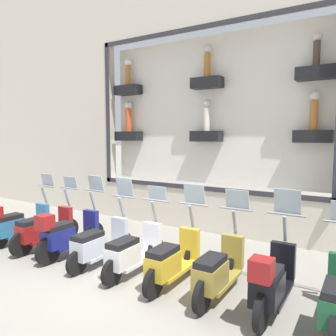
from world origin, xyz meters
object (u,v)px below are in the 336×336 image
scooter_white_4 (132,252)px  scooter_navy_6 (67,234)px  scooter_yellow_3 (172,260)px  scooter_black_1 (271,281)px  scooter_silver_5 (99,244)px  scooter_red_7 (43,230)px  scooter_olive_2 (218,271)px  scooter_teal_8 (17,224)px

scooter_white_4 → scooter_navy_6: bearing=91.6°
scooter_yellow_3 → scooter_navy_6: 2.51m
scooter_yellow_3 → scooter_black_1: bearing=-91.9°
scooter_silver_5 → scooter_red_7: scooter_silver_5 is taller
scooter_olive_2 → scooter_white_4: bearing=90.2°
scooter_teal_8 → scooter_red_7: bearing=-85.5°
scooter_black_1 → scooter_teal_8: size_ratio=1.01×
scooter_black_1 → scooter_silver_5: (0.05, 3.35, -0.07)m
scooter_teal_8 → scooter_silver_5: bearing=-88.6°
scooter_olive_2 → scooter_silver_5: scooter_silver_5 is taller
scooter_black_1 → scooter_white_4: bearing=88.9°
scooter_black_1 → scooter_red_7: scooter_black_1 is taller
scooter_black_1 → scooter_teal_8: bearing=90.1°
scooter_yellow_3 → scooter_teal_8: 4.19m
scooter_teal_8 → scooter_white_4: bearing=-89.0°
scooter_yellow_3 → scooter_navy_6: bearing=91.2°
scooter_black_1 → scooter_yellow_3: (0.05, 1.67, -0.05)m
scooter_white_4 → scooter_silver_5: bearing=89.8°
scooter_yellow_3 → scooter_teal_8: scooter_yellow_3 is taller
scooter_navy_6 → scooter_white_4: bearing=-88.4°
scooter_yellow_3 → scooter_red_7: (0.00, 3.35, 0.01)m
scooter_red_7 → scooter_olive_2: bearing=-90.0°
scooter_black_1 → scooter_teal_8: scooter_black_1 is taller
scooter_navy_6 → scooter_yellow_3: bearing=-88.8°
scooter_black_1 → scooter_navy_6: (0.00, 4.18, 0.01)m
scooter_navy_6 → scooter_teal_8: (-0.01, 1.67, -0.02)m
scooter_olive_2 → scooter_teal_8: bearing=90.7°
scooter_black_1 → scooter_navy_6: 4.18m
scooter_navy_6 → scooter_black_1: bearing=-90.0°
scooter_black_1 → scooter_white_4: scooter_black_1 is taller
scooter_navy_6 → scooter_teal_8: 1.67m
scooter_olive_2 → scooter_teal_8: size_ratio=1.00×
scooter_silver_5 → scooter_navy_6: size_ratio=0.99×
scooter_black_1 → scooter_yellow_3: bearing=88.1°
scooter_olive_2 → scooter_red_7: 4.18m
scooter_black_1 → scooter_navy_6: bearing=90.0°
scooter_black_1 → scooter_white_4: size_ratio=1.01×
scooter_red_7 → scooter_black_1: bearing=-90.6°
scooter_yellow_3 → scooter_silver_5: 1.67m
scooter_white_4 → scooter_teal_8: 3.35m
scooter_navy_6 → scooter_red_7: scooter_navy_6 is taller
scooter_white_4 → scooter_silver_5: (0.00, 0.84, 0.00)m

